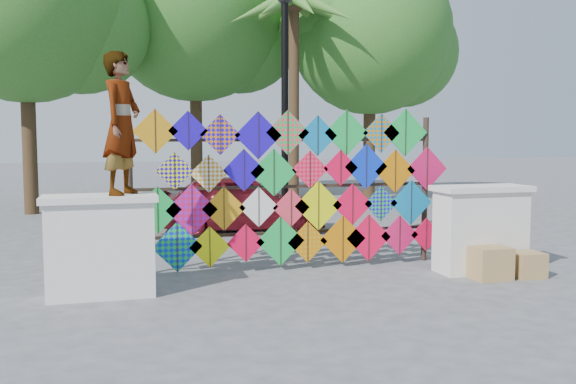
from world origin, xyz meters
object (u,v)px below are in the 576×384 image
(vendor_woman, at_px, (122,123))
(sedan, at_px, (241,202))
(kite_rack, at_px, (296,189))
(lamppost, at_px, (285,95))

(vendor_woman, relative_size, sedan, 0.49)
(kite_rack, xyz_separation_m, vendor_woman, (-2.53, -0.92, 0.95))
(sedan, bearing_deg, lamppost, -165.00)
(vendor_woman, distance_m, lamppost, 3.53)
(sedan, relative_size, lamppost, 0.81)
(lamppost, bearing_deg, kite_rack, -97.84)
(kite_rack, bearing_deg, vendor_woman, -160.00)
(kite_rack, relative_size, lamppost, 1.11)
(kite_rack, distance_m, lamppost, 1.96)
(vendor_woman, xyz_separation_m, sedan, (2.47, 4.78, -1.55))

